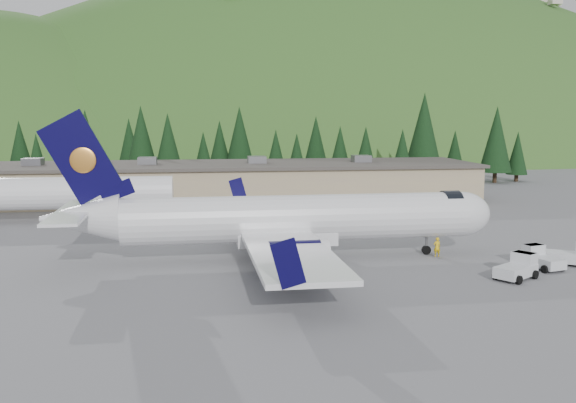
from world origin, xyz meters
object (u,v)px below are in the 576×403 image
Objects in this scene: second_airliner at (45,192)px; baggage_tug_c at (540,258)px; baggage_tug_b at (572,255)px; ramp_worker at (437,247)px; airliner at (285,220)px; baggage_tug_a at (518,268)px; terminal_building at (221,181)px.

baggage_tug_c is (43.11, -27.72, -2.55)m from second_airliner.
baggage_tug_b is 2.29× the size of ramp_worker.
ramp_worker is at bearing -174.55° from baggage_tug_b.
ramp_worker is (-9.46, 4.45, 0.02)m from baggage_tug_b.
airliner reaches higher than baggage_tug_a.
terminal_building is at bearing 13.53° from baggage_tug_c.
airliner reaches higher than ramp_worker.
baggage_tug_b is 10.46m from ramp_worker.
baggage_tug_a is 8.39m from ramp_worker.
second_airliner is at bearing 136.15° from airliner.
baggage_tug_a is at bearing 115.90° from baggage_tug_c.
baggage_tug_b is 0.05× the size of terminal_building.
airliner is at bearing -162.43° from baggage_tug_b.
baggage_tug_c is at bearing -139.34° from baggage_tug_b.
baggage_tug_c is at bearing 6.84° from baggage_tug_a.
ramp_worker is at bearing -66.65° from terminal_building.
baggage_tug_a reaches higher than baggage_tug_b.
baggage_tug_b is at bearing -14.19° from airliner.
ramp_worker is at bearing -4.33° from airliner.
baggage_tug_c is (19.27, -5.70, -2.50)m from airliner.
terminal_building is (-19.93, 46.49, 1.81)m from baggage_tug_a.
terminal_building is at bearing -68.07° from ramp_worker.
terminal_building is (19.91, 16.00, -0.70)m from second_airliner.
terminal_building is at bearing 151.87° from baggage_tug_b.
second_airliner is at bearing -179.89° from baggage_tug_b.
terminal_building reaches higher than baggage_tug_a.
second_airliner reaches higher than baggage_tug_b.
second_airliner reaches higher than terminal_building.
terminal_building is (-26.19, 43.19, 1.81)m from baggage_tug_b.
terminal_building is 42.79× the size of ramp_worker.
airliner is 1.34× the size of second_airliner.
airliner is at bearing -4.62° from ramp_worker.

